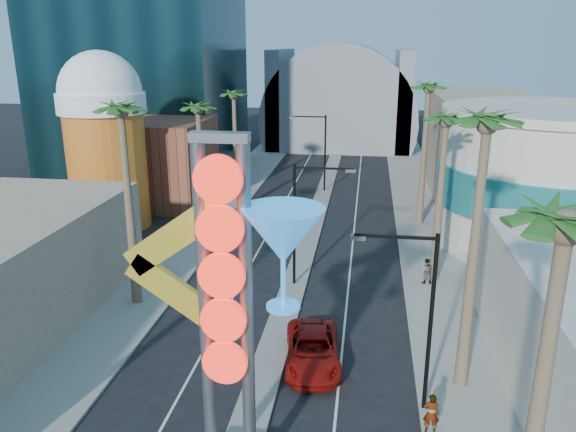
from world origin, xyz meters
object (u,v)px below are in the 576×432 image
object	(u,v)px
neon_sign	(250,296)
pedestrian_b	(426,271)
pedestrian_a	(431,414)
red_pickup	(313,350)

from	to	relation	value
neon_sign	pedestrian_b	distance (m)	20.76
pedestrian_a	red_pickup	bearing A→B (deg)	-36.67
neon_sign	pedestrian_b	world-z (taller)	neon_sign
neon_sign	red_pickup	xyz separation A→B (m)	(1.31, 7.96, -6.53)
pedestrian_a	neon_sign	bearing A→B (deg)	32.39
neon_sign	pedestrian_a	bearing A→B (deg)	27.88
neon_sign	pedestrian_a	xyz separation A→B (m)	(6.48, 3.43, -6.28)
red_pickup	pedestrian_a	world-z (taller)	pedestrian_a
red_pickup	neon_sign	bearing A→B (deg)	-106.20
pedestrian_a	pedestrian_b	distance (m)	14.88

